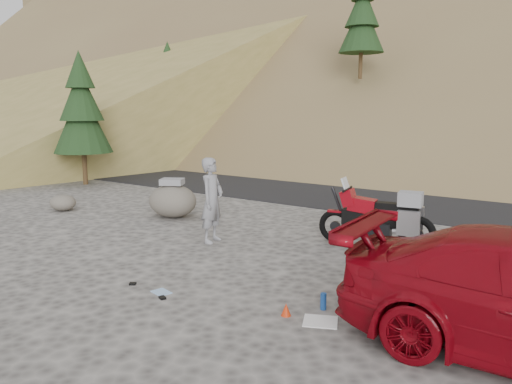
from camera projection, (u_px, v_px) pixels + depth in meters
ground at (242, 265)px, 9.35m from camera, size 140.00×140.00×0.00m
road at (406, 197)px, 16.57m from camera, size 120.00×7.00×0.05m
conifer_verge at (81, 109)px, 18.78m from camera, size 2.20×2.20×5.04m
motorcycle at (381, 218)px, 10.44m from camera, size 2.47×0.97×1.48m
man at (213, 241)px, 11.02m from camera, size 0.57×0.75×1.86m
boulder at (173, 200)px, 13.42m from camera, size 1.63×1.50×1.06m
small_rock at (63, 203)px, 14.31m from camera, size 0.81×0.74×0.46m
gear_white_cloth at (320, 321)px, 6.88m from camera, size 0.60×0.57×0.02m
gear_blue_mat at (377, 321)px, 6.72m from camera, size 0.46×0.31×0.17m
gear_bottle at (323, 301)px, 7.29m from camera, size 0.10×0.10×0.25m
gear_funnel at (286, 310)px, 7.07m from camera, size 0.16×0.16×0.18m
gear_glove_a at (162, 298)px, 7.71m from camera, size 0.14×0.13×0.03m
gear_glove_b at (133, 284)px, 8.33m from camera, size 0.13×0.12×0.04m
gear_blue_cloth at (161, 292)px, 7.97m from camera, size 0.35×0.29×0.01m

